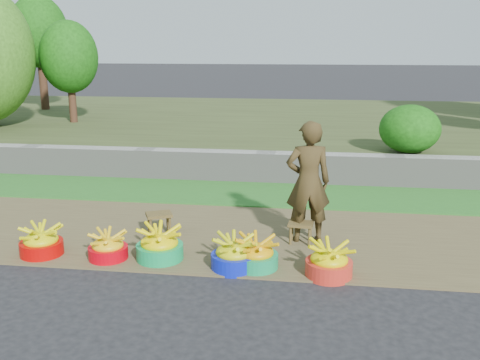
# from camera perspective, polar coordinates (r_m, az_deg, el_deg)

# --- Properties ---
(ground_plane) EXTENTS (120.00, 120.00, 0.00)m
(ground_plane) POSITION_cam_1_polar(r_m,az_deg,el_deg) (5.78, -0.97, -10.45)
(ground_plane) COLOR black
(ground_plane) RESTS_ON ground
(dirt_shoulder) EXTENTS (80.00, 2.50, 0.02)m
(dirt_shoulder) POSITION_cam_1_polar(r_m,az_deg,el_deg) (6.92, 0.62, -6.07)
(dirt_shoulder) COLOR brown
(dirt_shoulder) RESTS_ON ground
(grass_verge) EXTENTS (80.00, 1.50, 0.04)m
(grass_verge) POSITION_cam_1_polar(r_m,az_deg,el_deg) (8.81, 2.26, -1.50)
(grass_verge) COLOR #276922
(grass_verge) RESTS_ON ground
(retaining_wall) EXTENTS (80.00, 0.35, 0.55)m
(retaining_wall) POSITION_cam_1_polar(r_m,az_deg,el_deg) (9.57, 2.78, 1.35)
(retaining_wall) COLOR gray
(retaining_wall) RESTS_ON ground
(earth_bank) EXTENTS (80.00, 10.00, 0.50)m
(earth_bank) POSITION_cam_1_polar(r_m,az_deg,el_deg) (14.38, 4.55, 5.62)
(earth_bank) COLOR #394420
(earth_bank) RESTS_ON ground
(vegetation) EXTENTS (34.34, 6.98, 4.58)m
(vegetation) POSITION_cam_1_polar(r_m,az_deg,el_deg) (12.27, 12.13, 14.78)
(vegetation) COLOR #392316
(vegetation) RESTS_ON earth_bank
(basin_a) EXTENTS (0.50, 0.50, 0.37)m
(basin_a) POSITION_cam_1_polar(r_m,az_deg,el_deg) (6.72, -20.44, -6.26)
(basin_a) COLOR #B20503
(basin_a) RESTS_ON ground
(basin_b) EXTENTS (0.45, 0.45, 0.34)m
(basin_b) POSITION_cam_1_polar(r_m,az_deg,el_deg) (6.37, -13.91, -7.00)
(basin_b) COLOR #BD000C
(basin_b) RESTS_ON ground
(basin_c) EXTENTS (0.54, 0.54, 0.40)m
(basin_c) POSITION_cam_1_polar(r_m,az_deg,el_deg) (6.23, -8.57, -6.94)
(basin_c) COLOR #0B8F4A
(basin_c) RESTS_ON ground
(basin_d) EXTENTS (0.51, 0.51, 0.38)m
(basin_d) POSITION_cam_1_polar(r_m,az_deg,el_deg) (5.94, -0.64, -7.99)
(basin_d) COLOR #0A1ABA
(basin_d) RESTS_ON ground
(basin_e) EXTENTS (0.49, 0.49, 0.37)m
(basin_e) POSITION_cam_1_polar(r_m,az_deg,el_deg) (5.95, 1.70, -7.97)
(basin_e) COLOR #11884F
(basin_e) RESTS_ON ground
(basin_f) EXTENTS (0.50, 0.50, 0.37)m
(basin_f) POSITION_cam_1_polar(r_m,az_deg,el_deg) (5.84, 9.48, -8.62)
(basin_f) COLOR red
(basin_f) RESTS_ON ground
(stool_left) EXTENTS (0.39, 0.36, 0.28)m
(stool_left) POSITION_cam_1_polar(r_m,az_deg,el_deg) (7.00, -8.63, -3.97)
(stool_left) COLOR #50411E
(stool_left) RESTS_ON dirt_shoulder
(stool_right) EXTENTS (0.32, 0.25, 0.27)m
(stool_right) POSITION_cam_1_polar(r_m,az_deg,el_deg) (6.66, 6.49, -4.98)
(stool_right) COLOR #50411E
(stool_right) RESTS_ON dirt_shoulder
(vendor_woman) EXTENTS (0.61, 0.45, 1.52)m
(vendor_woman) POSITION_cam_1_polar(r_m,az_deg,el_deg) (6.60, 7.28, -0.21)
(vendor_woman) COLOR black
(vendor_woman) RESTS_ON dirt_shoulder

